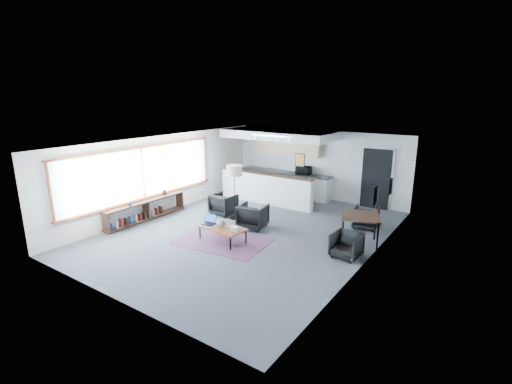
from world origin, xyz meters
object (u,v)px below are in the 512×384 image
Objects in this scene: armchair_right at (253,215)px; dining_chair_far at (366,218)px; coffee_table at (222,228)px; dining_table at (360,218)px; laptop at (210,221)px; ceramic_pot at (221,223)px; armchair_left at (224,203)px; book_stack at (235,228)px; dining_chair_near at (346,246)px; microwave at (304,170)px; floor_lamp at (234,172)px.

dining_chair_far is (2.80, 1.92, -0.10)m from armchair_right.
coffee_table is 3.70m from dining_table.
laptop is 1.59× the size of ceramic_pot.
armchair_left is at bearing 135.00° from coffee_table.
dining_chair_near reaches higher than book_stack.
ceramic_pot is 0.33× the size of armchair_left.
ceramic_pot is at bearing -158.87° from dining_chair_near.
dining_table is at bearing 94.42° from dining_chair_near.
armchair_right reaches higher than dining_chair_far.
dining_table is 2.06× the size of dining_chair_far.
armchair_right is (-0.34, 1.31, -0.06)m from book_stack.
laptop is at bearing 56.72° from armchair_right.
laptop is at bearing 119.50° from armchair_left.
microwave is at bearing 132.20° from dining_chair_near.
armchair_left is at bearing 172.26° from dining_chair_near.
microwave reaches higher than coffee_table.
laptop reaches higher than coffee_table.
book_stack is at bearing 93.64° from armchair_right.
microwave reaches higher than armchair_right.
coffee_table is 5.42× the size of ceramic_pot.
dining_chair_far is at bearing 52.76° from book_stack.
book_stack is at bearing -52.14° from floor_lamp.
armchair_left is at bearing 8.94° from dining_chair_far.
floor_lamp is (-0.90, 1.72, 1.13)m from coffee_table.
dining_chair_far is (2.86, 3.31, -0.24)m from ceramic_pot.
book_stack is 2.65m from armchair_left.
laptop reaches higher than dining_chair_far.
coffee_table is at bearing -13.81° from laptop.
coffee_table is at bearing -159.71° from dining_chair_near.
coffee_table is 0.49m from laptop.
dining_chair_far reaches higher than book_stack.
book_stack is at bearing -87.54° from microwave.
armchair_left reaches higher than ceramic_pot.
coffee_table is 1.68× the size of armchair_right.
microwave reaches higher than ceramic_pot.
armchair_right is (0.07, 1.34, 0.02)m from coffee_table.
armchair_left is 1.65m from armchair_right.
microwave is (-3.10, 1.90, 0.81)m from dining_chair_far.
coffee_table is 3.41× the size of laptop.
ceramic_pot is 1.40m from armchair_right.
coffee_table is 0.16m from ceramic_pot.
armchair_right is at bearing -21.20° from floor_lamp.
dining_chair_near is 2.32m from dining_chair_far.
dining_chair_near is 1.05× the size of microwave.
dining_table is at bearing -179.95° from armchair_right.
book_stack is 1.36m from armchair_right.
floor_lamp reaches higher than book_stack.
dining_chair_far is 3.73m from microwave.
microwave is (1.26, 3.29, 0.74)m from armchair_left.
dining_table reaches higher than dining_chair_near.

